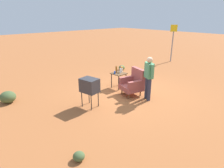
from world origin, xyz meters
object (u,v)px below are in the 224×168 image
at_px(bottle_tall_amber, 116,70).
at_px(flower_vase, 122,69).
at_px(road_sign, 173,41).
at_px(tv_on_stand, 90,86).
at_px(side_table, 119,75).
at_px(soda_can_blue, 115,73).
at_px(bottle_short_clear, 120,71).
at_px(armchair, 133,83).
at_px(person_standing, 149,76).

xyz_separation_m(bottle_tall_amber, flower_vase, (0.06, 0.27, -0.00)).
bearing_deg(road_sign, flower_vase, -79.10).
bearing_deg(tv_on_stand, side_table, 107.75).
bearing_deg(bottle_tall_amber, soda_can_blue, -65.89).
distance_m(road_sign, flower_vase, 6.12).
relative_size(tv_on_stand, road_sign, 0.42).
distance_m(bottle_tall_amber, soda_can_blue, 0.20).
bearing_deg(bottle_short_clear, armchair, -9.42).
height_order(person_standing, bottle_tall_amber, person_standing).
relative_size(road_sign, flower_vase, 9.21).
xyz_separation_m(tv_on_stand, soda_can_blue, (-0.67, 1.80, -0.05)).
height_order(side_table, soda_can_blue, soda_can_blue).
distance_m(bottle_short_clear, flower_vase, 0.18).
bearing_deg(flower_vase, soda_can_blue, -88.74).
height_order(road_sign, flower_vase, road_sign).
height_order(armchair, person_standing, person_standing).
bearing_deg(person_standing, road_sign, 114.21).
xyz_separation_m(side_table, person_standing, (1.63, -0.06, 0.37)).
xyz_separation_m(armchair, flower_vase, (-0.97, 0.31, 0.32)).
height_order(armchair, flower_vase, armchair).
height_order(side_table, bottle_short_clear, bottle_short_clear).
bearing_deg(side_table, armchair, -6.00).
bearing_deg(armchair, person_standing, 3.50).
height_order(armchair, bottle_short_clear, armchair).
distance_m(side_table, flower_vase, 0.33).
distance_m(person_standing, soda_can_blue, 1.67).
distance_m(person_standing, road_sign, 6.87).
distance_m(armchair, flower_vase, 1.07).
bearing_deg(flower_vase, armchair, -17.46).
height_order(side_table, bottle_tall_amber, bottle_tall_amber).
relative_size(armchair, flower_vase, 4.00).
xyz_separation_m(person_standing, soda_can_blue, (-1.65, -0.16, -0.21)).
distance_m(tv_on_stand, person_standing, 2.20).
xyz_separation_m(road_sign, flower_vase, (1.15, -5.99, -0.56)).
relative_size(armchair, soda_can_blue, 8.69).
distance_m(side_table, road_sign, 6.36).
xyz_separation_m(person_standing, road_sign, (-2.81, 6.25, 0.44)).
xyz_separation_m(side_table, road_sign, (-1.18, 6.19, 0.81)).
bearing_deg(bottle_tall_amber, road_sign, 99.89).
distance_m(tv_on_stand, soda_can_blue, 1.92).
bearing_deg(soda_can_blue, tv_on_stand, -69.66).
distance_m(person_standing, bottle_short_clear, 1.59).
bearing_deg(side_table, person_standing, -2.01).
bearing_deg(bottle_short_clear, road_sign, 101.36).
distance_m(person_standing, flower_vase, 1.68).
bearing_deg(bottle_short_clear, tv_on_stand, -73.95).
bearing_deg(person_standing, flower_vase, 170.95).
distance_m(soda_can_blue, flower_vase, 0.44).
bearing_deg(side_table, bottle_short_clear, 43.27).
relative_size(armchair, bottle_short_clear, 5.30).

